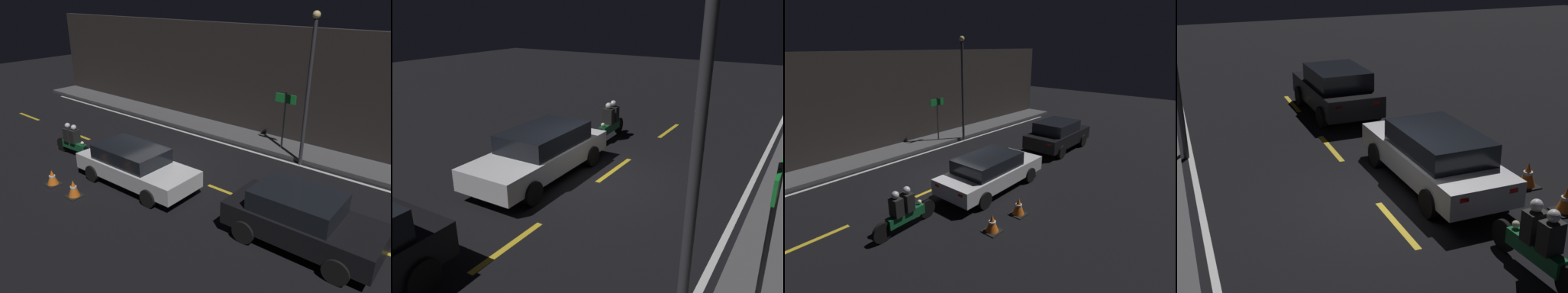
# 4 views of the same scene
# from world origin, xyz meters

# --- Properties ---
(ground_plane) EXTENTS (56.00, 56.00, 0.00)m
(ground_plane) POSITION_xyz_m (0.00, 0.00, 0.00)
(ground_plane) COLOR black
(lane_dash_a) EXTENTS (2.00, 0.14, 0.01)m
(lane_dash_a) POSITION_xyz_m (-10.00, 0.00, 0.00)
(lane_dash_a) COLOR gold
(lane_dash_a) RESTS_ON ground
(lane_dash_b) EXTENTS (2.00, 0.14, 0.01)m
(lane_dash_b) POSITION_xyz_m (-5.50, 0.00, 0.00)
(lane_dash_b) COLOR gold
(lane_dash_b) RESTS_ON ground
(lane_dash_c) EXTENTS (2.00, 0.14, 0.01)m
(lane_dash_c) POSITION_xyz_m (-1.00, 0.00, 0.00)
(lane_dash_c) COLOR gold
(lane_dash_c) RESTS_ON ground
(lane_dash_d) EXTENTS (2.00, 0.14, 0.01)m
(lane_dash_d) POSITION_xyz_m (3.50, 0.00, 0.00)
(lane_dash_d) COLOR gold
(lane_dash_d) RESTS_ON ground
(lane_solid_kerb) EXTENTS (25.20, 0.14, 0.01)m
(lane_solid_kerb) POSITION_xyz_m (0.00, 3.60, 0.00)
(lane_solid_kerb) COLOR silver
(lane_solid_kerb) RESTS_ON ground
(sedan_white) EXTENTS (4.60, 1.92, 1.37)m
(sedan_white) POSITION_xyz_m (0.43, -1.55, 0.73)
(sedan_white) COLOR silver
(sedan_white) RESTS_ON ground
(motorcycle) EXTENTS (2.28, 0.40, 1.37)m
(motorcycle) POSITION_xyz_m (-3.46, -1.48, 0.64)
(motorcycle) COLOR black
(motorcycle) RESTS_ON ground
(traffic_cone_near) EXTENTS (0.50, 0.50, 0.55)m
(traffic_cone_near) POSITION_xyz_m (-1.77, -3.49, 0.27)
(traffic_cone_near) COLOR black
(traffic_cone_near) RESTS_ON ground
(traffic_cone_mid) EXTENTS (0.50, 0.50, 0.60)m
(traffic_cone_mid) POSITION_xyz_m (-0.45, -3.50, 0.29)
(traffic_cone_mid) COLOR black
(traffic_cone_mid) RESTS_ON ground
(shop_sign) EXTENTS (0.90, 0.08, 2.40)m
(shop_sign) POSITION_xyz_m (2.95, 4.48, 1.85)
(shop_sign) COLOR #4C4C51
(shop_sign) RESTS_ON raised_curb
(street_lamp) EXTENTS (0.28, 0.28, 5.76)m
(street_lamp) POSITION_xyz_m (4.19, 3.70, 3.24)
(street_lamp) COLOR #333338
(street_lamp) RESTS_ON ground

